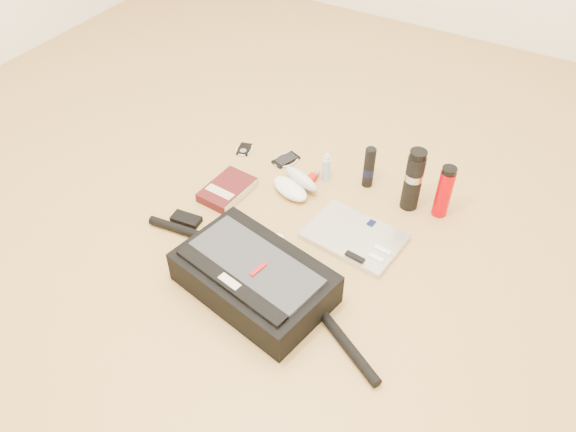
{
  "coord_description": "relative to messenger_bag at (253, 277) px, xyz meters",
  "views": [
    {
      "loc": [
        0.73,
        -1.19,
        1.51
      ],
      "look_at": [
        -0.03,
        0.11,
        0.06
      ],
      "focal_mm": 35.0,
      "sensor_mm": 36.0,
      "label": 1
    }
  ],
  "objects": [
    {
      "name": "ground",
      "position": [
        -0.02,
        0.21,
        -0.07
      ],
      "size": [
        4.0,
        4.0,
        0.0
      ],
      "primitive_type": "plane",
      "color": "tan",
      "rests_on": "ground"
    },
    {
      "name": "messenger_bag",
      "position": [
        0.0,
        0.0,
        0.0
      ],
      "size": [
        1.04,
        0.41,
        0.15
      ],
      "rotation": [
        0.0,
        0.0,
        -0.2
      ],
      "color": "black",
      "rests_on": "ground"
    },
    {
      "name": "laptop",
      "position": [
        0.19,
        0.39,
        -0.05
      ],
      "size": [
        0.37,
        0.28,
        0.03
      ],
      "rotation": [
        0.0,
        0.0,
        -0.11
      ],
      "color": "silver",
      "rests_on": "ground"
    },
    {
      "name": "book",
      "position": [
        -0.36,
        0.36,
        -0.05
      ],
      "size": [
        0.16,
        0.23,
        0.04
      ],
      "rotation": [
        0.0,
        0.0,
        -0.07
      ],
      "color": "#411011",
      "rests_on": "ground"
    },
    {
      "name": "passport",
      "position": [
        -0.2,
        0.22,
        -0.06
      ],
      "size": [
        0.1,
        0.12,
        0.01
      ],
      "rotation": [
        0.0,
        0.0,
        -0.23
      ],
      "color": "#540E1F",
      "rests_on": "ground"
    },
    {
      "name": "mouse",
      "position": [
        -0.05,
        0.21,
        -0.05
      ],
      "size": [
        0.08,
        0.12,
        0.03
      ],
      "rotation": [
        0.0,
        0.0,
        -0.2
      ],
      "color": "white",
      "rests_on": "ground"
    },
    {
      "name": "sunglasses_case",
      "position": [
        -0.13,
        0.52,
        -0.03
      ],
      "size": [
        0.22,
        0.2,
        0.1
      ],
      "rotation": [
        0.0,
        0.0,
        -0.35
      ],
      "color": "white",
      "rests_on": "ground"
    },
    {
      "name": "ipod",
      "position": [
        -0.46,
        0.64,
        -0.06
      ],
      "size": [
        0.09,
        0.1,
        0.01
      ],
      "rotation": [
        0.0,
        0.0,
        0.31
      ],
      "color": "black",
      "rests_on": "ground"
    },
    {
      "name": "phone",
      "position": [
        -0.26,
        0.67,
        -0.06
      ],
      "size": [
        0.12,
        0.13,
        0.01
      ],
      "rotation": [
        0.0,
        0.0,
        -0.35
      ],
      "color": "black",
      "rests_on": "ground"
    },
    {
      "name": "inhaler",
      "position": [
        -0.1,
        0.6,
        -0.05
      ],
      "size": [
        0.03,
        0.11,
        0.03
      ],
      "rotation": [
        0.0,
        0.0,
        -0.07
      ],
      "color": "red",
      "rests_on": "ground"
    },
    {
      "name": "spray_bottle",
      "position": [
        -0.06,
        0.64,
        -0.01
      ],
      "size": [
        0.04,
        0.04,
        0.13
      ],
      "rotation": [
        0.0,
        0.0,
        0.26
      ],
      "color": "#9BC4D9",
      "rests_on": "ground"
    },
    {
      "name": "aerosol_can",
      "position": [
        0.1,
        0.7,
        0.03
      ],
      "size": [
        0.05,
        0.05,
        0.19
      ],
      "rotation": [
        0.0,
        0.0,
        0.18
      ],
      "color": "black",
      "rests_on": "ground"
    },
    {
      "name": "thermos_black",
      "position": [
        0.3,
        0.66,
        0.07
      ],
      "size": [
        0.09,
        0.09,
        0.27
      ],
      "rotation": [
        0.0,
        0.0,
        0.32
      ],
      "color": "black",
      "rests_on": "ground"
    },
    {
      "name": "thermos_red",
      "position": [
        0.42,
        0.68,
        0.05
      ],
      "size": [
        0.07,
        0.07,
        0.23
      ],
      "rotation": [
        0.0,
        0.0,
        -0.29
      ],
      "color": "#BE0008",
      "rests_on": "ground"
    }
  ]
}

